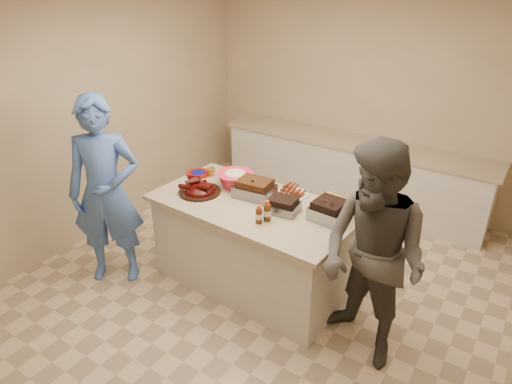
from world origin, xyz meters
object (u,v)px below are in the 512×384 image
Objects in this scene: roasting_pan at (329,219)px; guest_gray at (360,349)px; bbq_bottle_a at (267,220)px; mustard_bottle at (241,189)px; island at (253,282)px; bbq_bottle_b at (259,223)px; plastic_cup at (211,176)px; rib_platter at (200,193)px; coleslaw_bowl at (235,186)px; guest_blue at (119,274)px.

roasting_pan is 0.16× the size of guest_gray.
bbq_bottle_a is 1.47× the size of mustard_bottle.
island is 14.74× the size of mustard_bottle.
bbq_bottle_b is 1.12m from plastic_cup.
mustard_bottle is (-0.99, 0.06, 0.00)m from roasting_pan.
guest_gray is at bearing -4.85° from rib_platter.
bbq_bottle_a is 1.35m from guest_gray.
coleslaw_bowl reaches higher than mustard_bottle.
mustard_bottle is 1.85m from guest_gray.
island reaches higher than guest_gray.
island is 1.04× the size of guest_gray.
plastic_cup is at bearing 169.02° from mustard_bottle.
guest_blue is 2.58m from guest_gray.
coleslaw_bowl is 0.38m from plastic_cup.
roasting_pan is 1.53× the size of bbq_bottle_a.
island is 1.09m from rib_platter.
island is at bearing -35.64° from mustard_bottle.
rib_platter is at bearing 167.81° from bbq_bottle_b.
mustard_bottle is (-0.27, 0.19, 0.92)m from island.
coleslaw_bowl is at bearing 55.29° from rib_platter.
guest_gray is (0.99, -0.06, -0.92)m from bbq_bottle_a.
bbq_bottle_b is at bearing -12.19° from rib_platter.
roasting_pan is 0.63m from bbq_bottle_b.
bbq_bottle_a is 0.10× the size of guest_gray.
bbq_bottle_b reaches higher than island.
bbq_bottle_a is 0.10× the size of guest_blue.
island is at bearing -165.02° from roasting_pan.
rib_platter is 3.17× the size of mustard_bottle.
bbq_bottle_a is 0.67m from mustard_bottle.
island is 1.21m from plastic_cup.
island is at bearing 9.92° from rib_platter.
bbq_bottle_b is 1.32× the size of mustard_bottle.
bbq_bottle_a is 1.86m from guest_blue.
bbq_bottle_a reaches higher than island.
island is at bearing 144.73° from bbq_bottle_a.
guest_blue is (-0.70, -0.57, -0.92)m from rib_platter.
guest_blue is at bearing -153.50° from roasting_pan.
bbq_bottle_b is at bearing -38.87° from coleslaw_bowl.
rib_platter is at bearing 173.38° from bbq_bottle_a.
island is 0.98m from mustard_bottle.
rib_platter is 1.31m from roasting_pan.
mustard_bottle reaches higher than guest_gray.
island is at bearing 131.66° from bbq_bottle_b.
rib_platter reaches higher than island.
roasting_pan is 0.99m from mustard_bottle.
rib_platter is 2.06m from guest_gray.
plastic_cup is at bearing 161.88° from island.
plastic_cup is (-0.16, 0.38, -0.00)m from rib_platter.
guest_gray is (1.03, 0.02, -0.92)m from bbq_bottle_b.
rib_platter is 1.12× the size of coleslaw_bowl.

